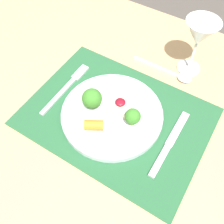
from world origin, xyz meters
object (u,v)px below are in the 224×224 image
at_px(fork, 68,85).
at_px(spoon, 175,74).
at_px(knife, 167,147).
at_px(dinner_plate, 111,113).
at_px(wine_glass_near, 199,35).

xyz_separation_m(fork, spoon, (0.25, 0.21, -0.00)).
bearing_deg(knife, fork, 174.40).
bearing_deg(dinner_plate, knife, -2.39).
bearing_deg(spoon, knife, -73.77).
xyz_separation_m(dinner_plate, fork, (-0.17, 0.02, -0.01)).
distance_m(spoon, wine_glass_near, 0.14).
bearing_deg(dinner_plate, wine_glass_near, 68.69).
bearing_deg(dinner_plate, fork, 171.64).
bearing_deg(fork, knife, -3.39).
distance_m(dinner_plate, fork, 0.17).
relative_size(knife, wine_glass_near, 1.22).
xyz_separation_m(dinner_plate, knife, (0.17, -0.01, -0.01)).
bearing_deg(fork, dinner_plate, -6.42).
relative_size(spoon, wine_glass_near, 1.12).
distance_m(fork, spoon, 0.32).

